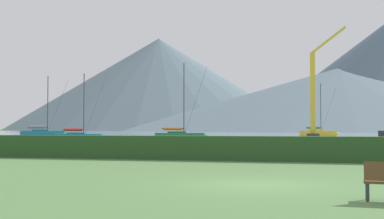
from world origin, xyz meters
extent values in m
plane|color=#517A42|center=(0.00, 0.00, 0.00)|extent=(1000.00, 1000.00, 0.00)
cube|color=#8499A8|center=(0.00, 137.00, 0.00)|extent=(320.00, 246.00, 0.00)
cube|color=#284C23|center=(0.00, 11.00, 0.65)|extent=(80.00, 1.20, 1.29)
cube|color=#19707A|center=(-44.93, 63.95, 0.60)|extent=(7.98, 5.11, 1.19)
cone|color=#19707A|center=(-40.89, 65.49, 0.60)|extent=(1.57, 1.40, 1.01)
cube|color=#16646E|center=(-45.33, 63.80, 1.03)|extent=(3.27, 2.69, 0.76)
cylinder|color=#333338|center=(-44.32, 64.19, 5.78)|extent=(0.15, 0.15, 10.27)
cylinder|color=#333338|center=(-45.91, 63.58, 1.84)|extent=(3.22, 1.33, 0.13)
cylinder|color=gray|center=(-45.91, 63.58, 1.84)|extent=(2.87, 1.47, 0.47)
cylinder|color=#333338|center=(-42.66, 64.82, 5.53)|extent=(3.37, 1.31, 9.76)
cube|color=#236B38|center=(-15.97, 49.43, 0.52)|extent=(6.96, 3.83, 1.04)
cone|color=#236B38|center=(-12.31, 50.37, 0.52)|extent=(1.32, 1.14, 0.88)
cube|color=#206032|center=(-16.33, 49.34, 0.90)|extent=(2.77, 2.14, 0.66)
cylinder|color=#333338|center=(-15.42, 49.58, 5.55)|extent=(0.13, 0.13, 9.96)
cylinder|color=#333338|center=(-16.86, 49.21, 1.61)|extent=(2.91, 0.85, 0.11)
cylinder|color=orange|center=(-16.86, 49.21, 1.61)|extent=(2.55, 1.03, 0.42)
cylinder|color=#333338|center=(-13.91, 49.96, 5.30)|extent=(3.05, 0.81, 9.48)
cube|color=gold|center=(2.34, 89.83, 0.56)|extent=(7.45, 4.65, 1.11)
cone|color=gold|center=(6.13, 91.19, 0.56)|extent=(1.46, 1.29, 0.94)
cube|color=gold|center=(1.96, 89.69, 0.96)|extent=(3.04, 2.48, 0.71)
cylinder|color=#333338|center=(2.91, 90.03, 5.70)|extent=(0.14, 0.14, 10.19)
cylinder|color=#333338|center=(1.41, 89.50, 1.72)|extent=(3.03, 1.18, 0.12)
cylinder|color=#2D7542|center=(1.41, 89.50, 1.72)|extent=(2.69, 1.33, 0.44)
cylinder|color=#333338|center=(4.47, 90.59, 5.45)|extent=(3.17, 1.16, 9.69)
cube|color=#19707A|center=(-27.64, 43.36, 0.48)|extent=(6.32, 3.31, 0.95)
cone|color=#19707A|center=(-24.28, 44.10, 0.48)|extent=(1.18, 1.01, 0.80)
cube|color=#16646E|center=(-27.98, 43.29, 0.82)|extent=(2.49, 1.89, 0.60)
cylinder|color=#333338|center=(-27.14, 43.47, 4.63)|extent=(0.12, 0.12, 8.22)
cylinder|color=#333338|center=(-28.46, 43.18, 1.47)|extent=(2.67, 0.68, 0.10)
cylinder|color=red|center=(-28.46, 43.18, 1.47)|extent=(2.33, 0.86, 0.38)
cylinder|color=#333338|center=(-25.75, 43.78, 4.42)|extent=(2.80, 0.64, 7.82)
cylinder|color=#333338|center=(2.97, -2.49, 0.23)|extent=(0.08, 0.08, 0.45)
cylinder|color=#333338|center=(2.95, -2.82, 0.23)|extent=(0.08, 0.08, 0.45)
cube|color=#333338|center=(1.43, 68.03, 0.40)|extent=(2.00, 2.00, 0.80)
cube|color=gold|center=(1.43, 68.03, 7.40)|extent=(0.80, 0.80, 13.21)
cube|color=gold|center=(4.04, 68.03, 16.00)|extent=(5.45, 0.36, 4.27)
cone|color=slate|center=(15.46, 284.12, 18.16)|extent=(252.54, 252.54, 36.33)
cone|color=slate|center=(-108.73, 329.88, 33.44)|extent=(214.49, 214.49, 66.87)
camera|label=1|loc=(1.76, -15.29, 1.75)|focal=46.60mm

